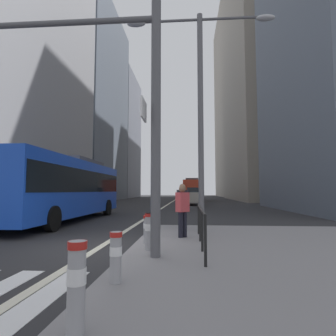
# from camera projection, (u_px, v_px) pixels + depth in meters

# --- Properties ---
(ground_plane) EXTENTS (160.00, 160.00, 0.00)m
(ground_plane) POSITION_uv_depth(u_px,v_px,m) (164.00, 207.00, 27.71)
(ground_plane) COLOR #28282B
(median_island) EXTENTS (9.00, 10.00, 0.15)m
(median_island) POSITION_uv_depth(u_px,v_px,m) (320.00, 256.00, 6.43)
(median_island) COLOR gray
(median_island) RESTS_ON ground
(lane_centre_line) EXTENTS (0.20, 80.00, 0.01)m
(lane_centre_line) POSITION_uv_depth(u_px,v_px,m) (171.00, 203.00, 37.65)
(lane_centre_line) COLOR beige
(lane_centre_line) RESTS_ON ground
(office_tower_left_mid) EXTENTS (11.66, 20.19, 33.32)m
(office_tower_left_mid) POSITION_uv_depth(u_px,v_px,m) (82.00, 104.00, 48.74)
(office_tower_left_mid) COLOR slate
(office_tower_left_mid) RESTS_ON ground
(office_tower_left_far) EXTENTS (10.91, 16.04, 29.47)m
(office_tower_left_far) POSITION_uv_depth(u_px,v_px,m) (113.00, 137.00, 68.61)
(office_tower_left_far) COLOR slate
(office_tower_left_far) RESTS_ON ground
(office_tower_right_mid) EXTENTS (13.83, 25.05, 49.18)m
(office_tower_right_mid) POSITION_uv_depth(u_px,v_px,m) (270.00, 62.00, 50.03)
(office_tower_right_mid) COLOR gray
(office_tower_right_mid) RESTS_ON ground
(office_tower_right_far) EXTENTS (11.83, 25.07, 52.77)m
(office_tower_right_far) POSITION_uv_depth(u_px,v_px,m) (239.00, 105.00, 80.67)
(office_tower_right_far) COLOR gray
(office_tower_right_far) RESTS_ON ground
(city_bus_blue_oncoming) EXTENTS (2.70, 11.42, 3.40)m
(city_bus_blue_oncoming) POSITION_uv_depth(u_px,v_px,m) (65.00, 186.00, 14.67)
(city_bus_blue_oncoming) COLOR blue
(city_bus_blue_oncoming) RESTS_ON ground
(city_bus_red_receding) EXTENTS (2.76, 10.92, 3.40)m
(city_bus_red_receding) POSITION_uv_depth(u_px,v_px,m) (192.00, 189.00, 43.10)
(city_bus_red_receding) COLOR red
(city_bus_red_receding) RESTS_ON ground
(car_oncoming_mid) EXTENTS (2.11, 4.32, 1.94)m
(car_oncoming_mid) POSITION_uv_depth(u_px,v_px,m) (95.00, 196.00, 29.70)
(car_oncoming_mid) COLOR black
(car_oncoming_mid) RESTS_ON ground
(car_receding_near) EXTENTS (2.08, 4.24, 1.94)m
(car_receding_near) POSITION_uv_depth(u_px,v_px,m) (194.00, 196.00, 31.34)
(car_receding_near) COLOR #B2A899
(car_receding_near) RESTS_ON ground
(traffic_signal_gantry) EXTENTS (6.45, 0.65, 6.00)m
(traffic_signal_gantry) POSITION_uv_depth(u_px,v_px,m) (64.00, 81.00, 6.51)
(traffic_signal_gantry) COLOR #515156
(traffic_signal_gantry) RESTS_ON median_island
(street_lamp_post) EXTENTS (5.50, 0.32, 8.00)m
(street_lamp_post) POSITION_uv_depth(u_px,v_px,m) (200.00, 89.00, 10.23)
(street_lamp_post) COLOR #56565B
(street_lamp_post) RESTS_ON median_island
(bollard_front) EXTENTS (0.20, 0.20, 0.91)m
(bollard_front) POSITION_uv_depth(u_px,v_px,m) (76.00, 282.00, 2.81)
(bollard_front) COLOR #99999E
(bollard_front) RESTS_ON median_island
(bollard_left) EXTENTS (0.20, 0.20, 0.78)m
(bollard_left) POSITION_uv_depth(u_px,v_px,m) (116.00, 254.00, 4.37)
(bollard_left) COLOR #99999E
(bollard_left) RESTS_ON median_island
(bollard_right) EXTENTS (0.20, 0.20, 0.88)m
(bollard_right) POSITION_uv_depth(u_px,v_px,m) (149.00, 230.00, 6.78)
(bollard_right) COLOR #99999E
(bollard_right) RESTS_ON median_island
(bollard_back) EXTENTS (0.20, 0.20, 0.75)m
(bollard_back) POSITION_uv_depth(u_px,v_px,m) (147.00, 228.00, 7.65)
(bollard_back) COLOR #99999E
(bollard_back) RESTS_ON median_island
(pedestrian_railing) EXTENTS (0.06, 4.06, 0.98)m
(pedestrian_railing) POSITION_uv_depth(u_px,v_px,m) (201.00, 218.00, 7.31)
(pedestrian_railing) COLOR black
(pedestrian_railing) RESTS_ON median_island
(pedestrian_waiting) EXTENTS (0.44, 0.44, 1.59)m
(pedestrian_waiting) POSITION_uv_depth(u_px,v_px,m) (183.00, 209.00, 8.67)
(pedestrian_waiting) COLOR black
(pedestrian_waiting) RESTS_ON median_island
(pedestrian_walking) EXTENTS (0.44, 0.36, 1.69)m
(pedestrian_walking) POSITION_uv_depth(u_px,v_px,m) (183.00, 204.00, 10.52)
(pedestrian_walking) COLOR #2D334C
(pedestrian_walking) RESTS_ON median_island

